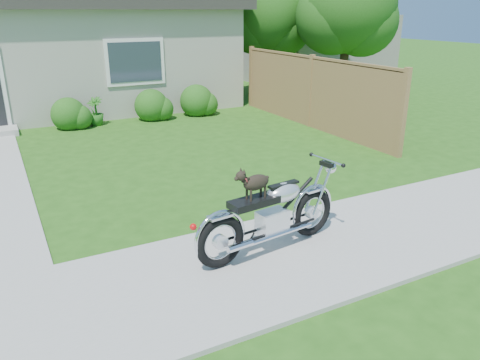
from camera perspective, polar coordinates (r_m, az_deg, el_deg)
name	(u,v)px	position (r m, az deg, el deg)	size (l,w,h in m)	color
ground	(152,293)	(5.49, -10.69, -13.39)	(80.00, 80.00, 0.00)	#235114
sidewalk	(152,292)	(5.48, -10.70, -13.21)	(24.00, 2.20, 0.04)	#9E9B93
house	(27,38)	(16.50, -24.51, 15.44)	(12.60, 7.03, 4.50)	#AFAB9E
fence	(311,92)	(12.83, 8.62, 10.62)	(0.12, 6.62, 1.90)	olive
tree_near	(352,9)	(16.29, 13.53, 19.57)	(3.05, 3.05, 4.68)	#3D2B1C
tree_far	(273,16)	(17.47, 4.01, 19.33)	(2.86, 2.84, 4.35)	#3D2B1C
shrub_row	(30,116)	(13.22, -24.19, 7.08)	(10.31, 1.07, 1.07)	#235516
potted_plant_right	(95,111)	(13.46, -17.24, 8.00)	(0.43, 0.43, 0.78)	#26661C
motorcycle_with_dog	(272,213)	(6.00, 3.92, -4.03)	(2.22, 0.64, 1.17)	black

